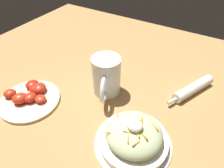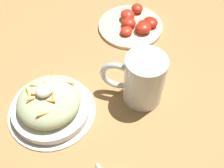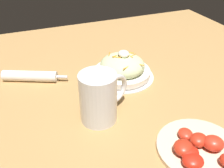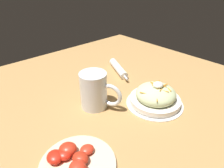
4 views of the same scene
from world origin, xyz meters
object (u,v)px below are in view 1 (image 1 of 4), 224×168
at_px(beer_mug, 106,78).
at_px(tomato_plate, 30,97).
at_px(napkin_roll, 193,89).
at_px(salad_plate, 134,137).

relative_size(beer_mug, tomato_plate, 0.76).
xyz_separation_m(napkin_roll, tomato_plate, (0.46, 0.32, -0.00)).
height_order(salad_plate, napkin_roll, salad_plate).
distance_m(napkin_roll, tomato_plate, 0.56).
height_order(salad_plate, tomato_plate, salad_plate).
xyz_separation_m(salad_plate, beer_mug, (0.17, -0.14, 0.03)).
relative_size(napkin_roll, tomato_plate, 1.03).
xyz_separation_m(salad_plate, tomato_plate, (0.37, 0.03, -0.02)).
height_order(napkin_roll, tomato_plate, tomato_plate).
relative_size(beer_mug, napkin_roll, 0.74).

